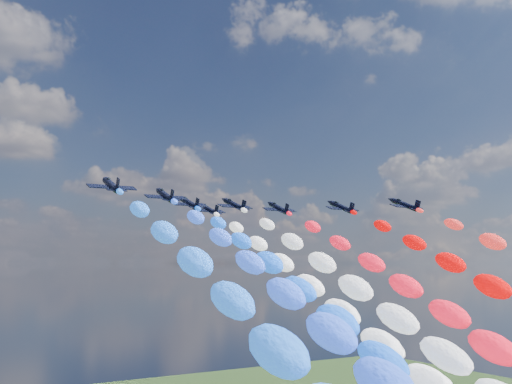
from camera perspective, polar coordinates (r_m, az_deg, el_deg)
jet_0 at (r=106.39m, az=-13.25°, el=0.64°), size 8.58×11.35×5.90m
jet_1 at (r=120.47m, az=-8.41°, el=-0.30°), size 8.70×11.44×5.90m
jet_2 at (r=134.90m, az=-6.21°, el=-1.01°), size 8.38×11.21×5.90m
jet_3 at (r=138.39m, az=-2.03°, el=-1.18°), size 8.78×11.49×5.90m
jet_4 at (r=150.31m, az=-4.43°, el=-1.60°), size 8.74×11.46×5.90m
trail_4 at (r=99.15m, az=13.43°, el=-16.71°), size 6.77×125.83×65.26m
jet_5 at (r=146.78m, az=2.09°, el=-1.49°), size 8.65×11.40×5.90m
jet_6 at (r=145.36m, az=7.89°, el=-1.39°), size 8.14×11.04×5.90m
jet_7 at (r=142.52m, az=13.59°, el=-1.16°), size 8.11×11.01×5.90m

